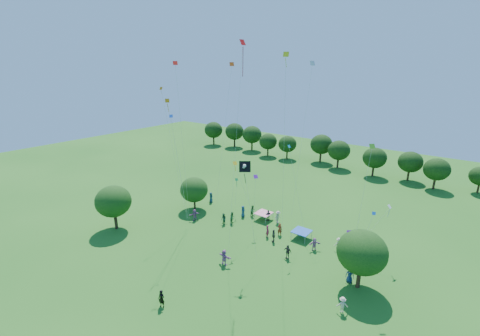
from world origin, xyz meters
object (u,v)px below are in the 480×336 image
man_in_black (162,299)px  pirate_kite (245,168)px  near_tree_west (113,201)px  red_high_kite (240,90)px  near_tree_north (194,190)px  near_tree_east (362,252)px  tent_red_stripe (264,213)px  tent_blue (302,231)px

man_in_black → pirate_kite: size_ratio=0.17×
near_tree_west → red_high_kite: bearing=18.2°
near_tree_west → red_high_kite: red_high_kite is taller
near_tree_west → pirate_kite: (18.89, 4.80, 7.24)m
near_tree_west → near_tree_north: near_tree_west is taller
near_tree_east → red_high_kite: red_high_kite is taller
near_tree_west → man_in_black: bearing=-19.8°
near_tree_west → red_high_kite: size_ratio=0.27×
red_high_kite → near_tree_east: bearing=8.8°
tent_red_stripe → tent_blue: (7.02, -1.60, 0.00)m
near_tree_east → near_tree_west: bearing=-165.8°
man_in_black → near_tree_west: bearing=144.3°
near_tree_north → red_high_kite: red_high_kite is taller
near_tree_north → near_tree_east: 27.28m
near_tree_east → pirate_kite: (-12.30, -3.07, 7.25)m
tent_blue → red_high_kite: size_ratio=0.10×
near_tree_north → near_tree_east: bearing=-7.3°
man_in_black → red_high_kite: red_high_kite is taller
near_tree_west → near_tree_north: size_ratio=1.20×
tent_red_stripe → man_in_black: bearing=-83.6°
tent_blue → pirate_kite: (-3.12, -8.47, 10.33)m
tent_blue → near_tree_east: bearing=-30.4°
tent_red_stripe → man_in_black: man_in_black is taller
near_tree_north → man_in_black: size_ratio=2.95×
near_tree_east → man_in_black: near_tree_east is taller
near_tree_east → man_in_black: 20.03m
near_tree_west → tent_blue: bearing=31.1°
near_tree_north → tent_red_stripe: bearing=18.0°
man_in_black → red_high_kite: size_ratio=0.08×
near_tree_east → pirate_kite: size_ratio=0.59×
pirate_kite → red_high_kite: 8.25m
tent_blue → man_in_black: size_ratio=1.23×
man_in_black → tent_red_stripe: bearing=80.5°
near_tree_east → tent_red_stripe: size_ratio=2.89×
near_tree_east → red_high_kite: bearing=-171.2°
near_tree_east → tent_blue: 11.08m
near_tree_east → tent_red_stripe: near_tree_east is taller
tent_red_stripe → pirate_kite: 14.94m
tent_red_stripe → pirate_kite: size_ratio=0.21×
tent_red_stripe → near_tree_east: bearing=-23.3°
near_tree_east → tent_blue: bearing=149.6°
near_tree_west → near_tree_east: bearing=14.2°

